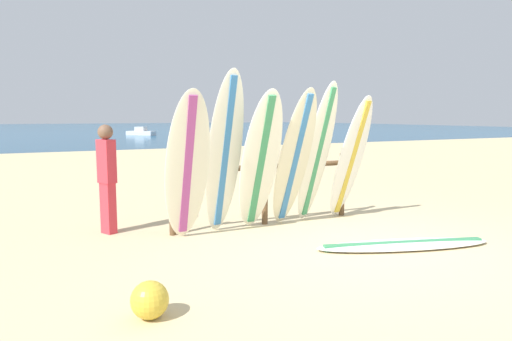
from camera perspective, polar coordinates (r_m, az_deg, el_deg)
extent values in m
plane|color=#D3BC8C|center=(5.91, 12.57, -9.29)|extent=(120.00, 120.00, 0.00)
cube|color=navy|center=(62.53, -23.03, 4.84)|extent=(120.00, 80.00, 0.01)
cylinder|color=brown|center=(6.31, -10.46, -3.44)|extent=(0.09, 0.09, 1.02)
cylinder|color=brown|center=(6.83, 1.11, -2.55)|extent=(0.09, 0.09, 1.02)
cylinder|color=brown|center=(7.58, 10.72, -1.73)|extent=(0.09, 0.09, 1.02)
cylinder|color=brown|center=(6.78, 1.12, 0.46)|extent=(2.95, 0.08, 0.08)
ellipsoid|color=silver|center=(5.85, -8.61, 0.46)|extent=(0.60, 0.74, 1.97)
cube|color=#A53F8C|center=(5.85, -8.61, 0.46)|extent=(0.13, 0.68, 1.81)
ellipsoid|color=silver|center=(6.20, -3.98, 2.20)|extent=(0.62, 0.67, 2.25)
cube|color=#3372B2|center=(6.20, -3.98, 2.20)|extent=(0.18, 0.57, 2.07)
ellipsoid|color=white|center=(6.30, 0.52, 1.11)|extent=(0.59, 0.86, 1.99)
cube|color=#388C59|center=(6.30, 0.52, 1.11)|extent=(0.13, 0.79, 1.84)
ellipsoid|color=beige|center=(6.58, 4.82, 1.47)|extent=(0.59, 0.85, 2.02)
cube|color=#3372B2|center=(6.58, 4.82, 1.47)|extent=(0.16, 0.77, 1.87)
ellipsoid|color=white|center=(6.89, 7.67, 2.12)|extent=(0.58, 0.79, 2.13)
cube|color=#388C59|center=(6.89, 7.67, 2.12)|extent=(0.19, 0.69, 1.97)
ellipsoid|color=white|center=(7.24, 11.80, 1.52)|extent=(0.68, 0.80, 1.94)
cube|color=gold|center=(7.24, 11.80, 1.52)|extent=(0.23, 0.67, 1.79)
ellipsoid|color=white|center=(6.03, 18.05, -8.80)|extent=(2.31, 1.12, 0.07)
cube|color=#388C59|center=(6.03, 18.05, -8.80)|extent=(2.02, 0.68, 0.08)
cube|color=#D8333F|center=(6.66, -18.01, -4.51)|extent=(0.21, 0.24, 0.71)
cube|color=#D8333F|center=(6.56, -18.22, 1.10)|extent=(0.25, 0.29, 0.60)
sphere|color=brown|center=(6.54, -18.35, 4.60)|extent=(0.20, 0.20, 0.20)
cube|color=silver|center=(39.30, -14.20, 4.55)|extent=(2.29, 2.33, 0.35)
cube|color=silver|center=(39.29, -14.22, 5.07)|extent=(1.04, 1.04, 0.36)
sphere|color=gold|center=(3.90, -13.17, -15.51)|extent=(0.31, 0.31, 0.31)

